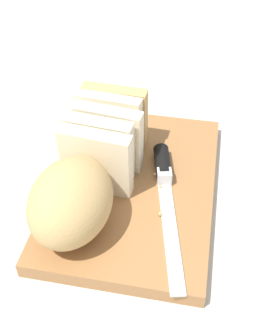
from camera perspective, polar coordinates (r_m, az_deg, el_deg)
The scene contains 6 objects.
ground_plane at distance 0.69m, azimuth -0.00°, elevation -3.32°, with size 3.00×3.00×0.00m, color beige.
cutting_board at distance 0.68m, azimuth -0.00°, elevation -2.60°, with size 0.37×0.25×0.02m, color #9E6B3D.
bread_loaf at distance 0.62m, azimuth -6.28°, elevation -0.31°, with size 0.29×0.13×0.11m.
bread_knife at distance 0.67m, azimuth 4.00°, elevation -1.09°, with size 0.27×0.09×0.03m.
crumb_near_knife at distance 0.63m, azimuth 3.48°, elevation -6.20°, with size 0.01×0.01×0.01m, color tan.
crumb_near_loaf at distance 0.66m, azimuth 3.53°, elevation -2.55°, with size 0.01×0.01×0.01m, color tan.
Camera 1 is at (-0.47, -0.11, 0.50)m, focal length 45.36 mm.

